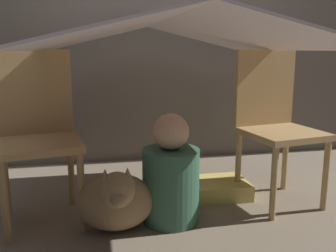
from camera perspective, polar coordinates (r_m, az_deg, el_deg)
ground_plane at (r=2.16m, az=0.28°, el=-13.50°), size 8.80×8.80×0.00m
wall_back at (r=3.11m, az=-4.00°, el=17.75°), size 7.00×0.05×2.50m
chair_left at (r=2.12m, az=-19.36°, el=-0.38°), size 0.49×0.49×0.92m
chair_right at (r=2.34m, az=15.93°, el=0.94°), size 0.48×0.48×0.92m
sheet_canopy at (r=2.01m, az=0.00°, el=13.98°), size 1.37×1.58×0.17m
person_front at (r=2.02m, az=0.44°, el=-7.79°), size 0.31×0.31×0.59m
dog at (r=1.94m, az=-7.91°, el=-11.14°), size 0.39×0.39×0.38m
floor_cushion at (r=2.44m, az=7.57°, el=-9.37°), size 0.37×0.30×0.10m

